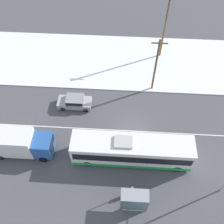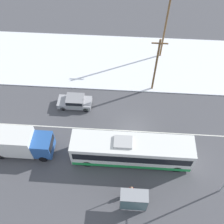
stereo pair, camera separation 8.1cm
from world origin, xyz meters
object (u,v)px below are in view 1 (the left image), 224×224
object	(u,v)px
bus_shelter	(134,201)
pedestrian_at_stop	(132,190)
sedan_car	(75,101)
city_bus	(132,150)
utility_pole_roadside	(156,65)
box_truck	(16,143)
utility_pole_snowlot	(165,27)

from	to	relation	value
bus_shelter	pedestrian_at_stop	bearing A→B (deg)	100.72
pedestrian_at_stop	sedan_car	bearing A→B (deg)	123.56
city_bus	utility_pole_roadside	size ratio (longest dim) A/B	1.58
city_bus	pedestrian_at_stop	world-z (taller)	city_bus
box_truck	sedan_car	size ratio (longest dim) A/B	1.76
sedan_car	city_bus	bearing A→B (deg)	135.88
box_truck	bus_shelter	size ratio (longest dim) A/B	2.84
utility_pole_roadside	bus_shelter	bearing A→B (deg)	-98.11
sedan_car	utility_pole_roadside	world-z (taller)	utility_pole_roadside
pedestrian_at_stop	utility_pole_snowlot	size ratio (longest dim) A/B	0.18
city_bus	box_truck	xyz separation A→B (m)	(-11.88, 0.10, 0.13)
city_bus	utility_pole_roadside	bearing A→B (deg)	76.20
sedan_car	utility_pole_snowlot	xyz separation A→B (m)	(10.72, 9.89, 4.02)
utility_pole_roadside	box_truck	bearing A→B (deg)	-145.07
bus_shelter	utility_pole_snowlot	xyz separation A→B (m)	(3.49, 21.68, 3.16)
utility_pole_snowlot	box_truck	bearing A→B (deg)	-133.55
city_bus	box_truck	size ratio (longest dim) A/B	1.71
sedan_car	bus_shelter	distance (m)	13.86
sedan_car	bus_shelter	bearing A→B (deg)	121.54
bus_shelter	sedan_car	bearing A→B (deg)	121.54
utility_pole_roadside	utility_pole_snowlot	xyz separation A→B (m)	(1.32, 6.46, 0.79)
pedestrian_at_stop	utility_pole_roadside	bearing A→B (deg)	80.24
bus_shelter	box_truck	bearing A→B (deg)	156.96
city_bus	bus_shelter	bearing A→B (deg)	-86.39
pedestrian_at_stop	utility_pole_snowlot	distance (m)	21.13
city_bus	box_truck	world-z (taller)	city_bus
box_truck	utility_pole_roadside	world-z (taller)	utility_pole_roadside
box_truck	city_bus	bearing A→B (deg)	-0.50
bus_shelter	utility_pole_roadside	distance (m)	15.56
sedan_car	utility_pole_snowlot	distance (m)	15.13
city_bus	pedestrian_at_stop	size ratio (longest dim) A/B	7.44
bus_shelter	utility_pole_snowlot	size ratio (longest dim) A/B	0.27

